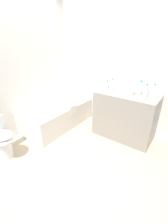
{
  "coord_description": "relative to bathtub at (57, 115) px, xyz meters",
  "views": [
    {
      "loc": [
        -1.48,
        -1.47,
        1.79
      ],
      "look_at": [
        0.57,
        0.03,
        0.58
      ],
      "focal_mm": 24.65,
      "sensor_mm": 36.0,
      "label": 1
    }
  ],
  "objects": [
    {
      "name": "ground_plane",
      "position": [
        -0.65,
        -0.82,
        -0.26
      ],
      "size": [
        3.91,
        3.91,
        0.0
      ],
      "primitive_type": "plane",
      "color": "#C1AD8E"
    },
    {
      "name": "wall_right_mirror",
      "position": [
        0.85,
        -0.82,
        1.01
      ],
      "size": [
        0.1,
        2.82,
        2.55
      ],
      "primitive_type": "cube",
      "color": "white",
      "rests_on": "ground_plane"
    },
    {
      "name": "water_bottle_3",
      "position": [
        0.49,
        -0.94,
        0.72
      ],
      "size": [
        0.06,
        0.06,
        0.18
      ],
      "color": "silver",
      "rests_on": "vanity_counter"
    },
    {
      "name": "bathtub",
      "position": [
        0.0,
        0.0,
        0.0
      ],
      "size": [
        1.55,
        0.78,
        1.15
      ],
      "color": "silver",
      "rests_on": "ground_plane"
    },
    {
      "name": "drinking_glass_3",
      "position": [
        0.49,
        -1.84,
        0.68
      ],
      "size": [
        0.06,
        0.06,
        0.1
      ],
      "primitive_type": "cylinder",
      "color": "white",
      "rests_on": "vanity_counter"
    },
    {
      "name": "vanity_counter",
      "position": [
        0.49,
        -1.37,
        0.18
      ],
      "size": [
        0.62,
        1.11,
        0.9
      ],
      "primitive_type": "cube",
      "color": "gray",
      "rests_on": "ground_plane"
    },
    {
      "name": "water_bottle_2",
      "position": [
        0.54,
        -1.56,
        0.75
      ],
      "size": [
        0.07,
        0.07,
        0.25
      ],
      "color": "silver",
      "rests_on": "vanity_counter"
    },
    {
      "name": "water_bottle_4",
      "position": [
        0.54,
        -1.78,
        0.74
      ],
      "size": [
        0.06,
        0.06,
        0.23
      ],
      "color": "silver",
      "rests_on": "vanity_counter"
    },
    {
      "name": "wall_back_tiled",
      "position": [
        -0.65,
        0.44,
        1.01
      ],
      "size": [
        3.31,
        0.1,
        2.55
      ],
      "primitive_type": "cube",
      "color": "white",
      "rests_on": "ground_plane"
    },
    {
      "name": "drinking_glass_1",
      "position": [
        0.57,
        -0.95,
        0.67
      ],
      "size": [
        0.07,
        0.07,
        0.08
      ],
      "primitive_type": "cylinder",
      "color": "white",
      "rests_on": "vanity_counter"
    },
    {
      "name": "toilet",
      "position": [
        -1.28,
        -0.01,
        0.09
      ],
      "size": [
        0.37,
        0.51,
        0.7
      ],
      "rotation": [
        0.0,
        0.0,
        -1.51
      ],
      "color": "white",
      "rests_on": "ground_plane"
    },
    {
      "name": "sink_basin",
      "position": [
        0.47,
        -1.34,
        0.66
      ],
      "size": [
        0.3,
        0.3,
        0.06
      ],
      "primitive_type": "cylinder",
      "color": "white",
      "rests_on": "vanity_counter"
    },
    {
      "name": "drinking_glass_0",
      "position": [
        0.49,
        -1.12,
        0.68
      ],
      "size": [
        0.07,
        0.07,
        0.09
      ],
      "primitive_type": "cylinder",
      "color": "white",
      "rests_on": "vanity_counter"
    },
    {
      "name": "drinking_glass_2",
      "position": [
        0.58,
        -1.67,
        0.68
      ],
      "size": [
        0.06,
        0.06,
        0.09
      ],
      "primitive_type": "cylinder",
      "color": "white",
      "rests_on": "vanity_counter"
    },
    {
      "name": "water_bottle_0",
      "position": [
        0.51,
        -1.04,
        0.74
      ],
      "size": [
        0.06,
        0.06,
        0.22
      ],
      "color": "silver",
      "rests_on": "vanity_counter"
    },
    {
      "name": "water_bottle_1",
      "position": [
        0.49,
        -1.68,
        0.74
      ],
      "size": [
        0.06,
        0.06,
        0.22
      ],
      "color": "silver",
      "rests_on": "vanity_counter"
    },
    {
      "name": "sink_faucet",
      "position": [
        0.65,
        -1.34,
        0.67
      ],
      "size": [
        0.14,
        0.15,
        0.08
      ],
      "color": "#B7B7BC",
      "rests_on": "vanity_counter"
    }
  ]
}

